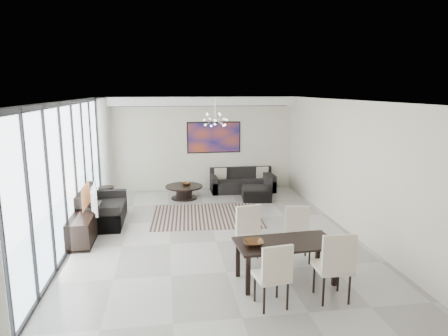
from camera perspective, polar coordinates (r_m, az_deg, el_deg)
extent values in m
cube|color=#A8A39B|center=(8.48, -1.12, -10.38)|extent=(6.00, 9.00, 0.02)
cube|color=white|center=(7.89, -1.20, 9.47)|extent=(6.00, 9.00, 0.02)
cube|color=beige|center=(12.46, -3.75, 3.44)|extent=(6.00, 0.02, 2.90)
cube|color=beige|center=(3.86, 7.53, -14.69)|extent=(6.00, 0.02, 2.90)
cube|color=beige|center=(8.93, 18.24, -0.20)|extent=(0.02, 9.00, 2.90)
cube|color=silver|center=(8.25, -22.17, -1.38)|extent=(0.01, 8.95, 2.85)
cube|color=black|center=(8.07, -22.63, 8.38)|extent=(0.04, 8.95, 0.10)
cube|color=black|center=(8.64, -21.21, -10.61)|extent=(0.04, 8.95, 0.06)
cube|color=black|center=(5.47, -29.15, -8.14)|extent=(0.04, 0.05, 2.88)
cube|color=black|center=(6.37, -26.02, -5.25)|extent=(0.04, 0.05, 2.88)
cube|color=black|center=(7.29, -23.69, -3.07)|extent=(0.04, 0.05, 2.88)
cube|color=black|center=(8.24, -21.90, -1.38)|extent=(0.04, 0.05, 2.88)
cube|color=black|center=(9.19, -20.49, -0.04)|extent=(0.04, 0.05, 2.88)
cube|color=black|center=(10.15, -19.34, 1.05)|extent=(0.04, 0.05, 2.88)
cube|color=black|center=(11.12, -18.39, 1.95)|extent=(0.04, 0.05, 2.88)
cube|color=black|center=(12.10, -17.59, 2.71)|extent=(0.04, 0.05, 2.88)
cylinder|color=silver|center=(12.22, -16.83, 2.83)|extent=(0.36, 0.36, 2.85)
cube|color=white|center=(12.17, -3.76, 9.49)|extent=(5.98, 0.40, 0.26)
cube|color=#B24118|center=(12.47, -1.46, 4.39)|extent=(1.68, 0.04, 0.98)
cylinder|color=silver|center=(10.41, -1.27, 8.43)|extent=(0.02, 0.02, 0.55)
sphere|color=silver|center=(10.43, -1.27, 6.92)|extent=(0.12, 0.12, 0.12)
cube|color=black|center=(10.09, -2.48, -6.83)|extent=(2.79, 2.20, 0.01)
cylinder|color=black|center=(11.63, -5.74, -2.65)|extent=(1.08, 1.08, 0.04)
cylinder|color=black|center=(11.68, -5.72, -3.55)|extent=(0.47, 0.47, 0.33)
cylinder|color=black|center=(11.72, -5.71, -4.26)|extent=(0.75, 0.75, 0.03)
imported|color=brown|center=(11.68, -5.43, -2.27)|extent=(0.26, 0.26, 0.08)
cube|color=black|center=(12.42, 2.67, -2.55)|extent=(1.96, 0.80, 0.36)
cube|color=black|center=(12.65, 2.41, -0.63)|extent=(1.96, 0.16, 0.36)
cube|color=black|center=(12.27, -1.47, -2.33)|extent=(0.16, 0.80, 0.52)
cube|color=black|center=(12.60, 6.70, -2.03)|extent=(0.16, 0.80, 0.52)
cube|color=black|center=(9.96, -16.82, -6.34)|extent=(0.94, 1.67, 0.42)
cube|color=black|center=(9.91, -19.12, -4.05)|extent=(0.19, 1.67, 0.42)
cube|color=black|center=(9.23, -17.52, -7.15)|extent=(0.94, 0.19, 0.61)
cube|color=black|center=(10.64, -16.28, -4.66)|extent=(0.94, 0.19, 0.61)
cube|color=black|center=(11.55, 4.62, -3.64)|extent=(0.89, 0.93, 0.36)
cube|color=black|center=(11.50, 6.23, -1.90)|extent=(0.25, 0.86, 0.36)
cube|color=black|center=(11.86, 4.44, -2.84)|extent=(0.81, 0.25, 0.52)
cube|color=black|center=(11.20, 4.82, -3.69)|extent=(0.81, 0.25, 0.52)
cylinder|color=black|center=(11.04, -16.50, -2.71)|extent=(0.42, 0.42, 0.04)
cylinder|color=black|center=(11.11, -16.42, -4.14)|extent=(0.06, 0.06, 0.53)
cylinder|color=black|center=(11.18, -16.35, -5.43)|extent=(0.30, 0.30, 0.03)
cube|color=black|center=(9.12, -19.31, -7.66)|extent=(0.50, 1.79, 0.56)
imported|color=gray|center=(8.96, -18.50, -4.21)|extent=(0.30, 0.97, 0.56)
cube|color=black|center=(6.70, 8.82, -10.53)|extent=(1.68, 0.92, 0.04)
cube|color=black|center=(6.35, 3.43, -15.05)|extent=(0.07, 0.07, 0.64)
cube|color=black|center=(6.90, 1.99, -12.78)|extent=(0.07, 0.07, 0.64)
cube|color=black|center=(6.85, 15.55, -13.41)|extent=(0.07, 0.07, 0.64)
cube|color=black|center=(7.37, 13.23, -11.50)|extent=(0.07, 0.07, 0.64)
cube|color=beige|center=(6.03, 6.76, -15.11)|extent=(0.53, 0.53, 0.06)
cube|color=beige|center=(5.75, 7.65, -13.61)|extent=(0.46, 0.12, 0.56)
cylinder|color=black|center=(6.23, 4.42, -16.71)|extent=(0.04, 0.04, 0.43)
cylinder|color=black|center=(6.07, 9.06, -17.62)|extent=(0.04, 0.04, 0.43)
cube|color=beige|center=(6.37, 15.18, -13.52)|extent=(0.51, 0.51, 0.07)
cube|color=beige|center=(6.07, 16.13, -11.89)|extent=(0.51, 0.06, 0.62)
cylinder|color=black|center=(6.58, 12.73, -15.16)|extent=(0.04, 0.04, 0.47)
cylinder|color=black|center=(6.40, 17.47, -16.22)|extent=(0.04, 0.04, 0.47)
cube|color=beige|center=(7.31, 4.13, -10.05)|extent=(0.57, 0.57, 0.06)
cube|color=beige|center=(7.40, 3.50, -7.55)|extent=(0.48, 0.15, 0.59)
cylinder|color=black|center=(7.33, 6.09, -12.21)|extent=(0.04, 0.04, 0.45)
cylinder|color=black|center=(7.50, 2.17, -11.58)|extent=(0.04, 0.04, 0.45)
cube|color=beige|center=(7.58, 10.59, -9.67)|extent=(0.51, 0.51, 0.06)
cube|color=beige|center=(7.67, 10.38, -7.36)|extent=(0.46, 0.11, 0.55)
cylinder|color=black|center=(7.54, 12.13, -11.81)|extent=(0.04, 0.04, 0.42)
cylinder|color=black|center=(7.80, 8.97, -10.91)|extent=(0.04, 0.04, 0.42)
imported|color=brown|center=(6.47, 4.24, -10.66)|extent=(0.33, 0.33, 0.08)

